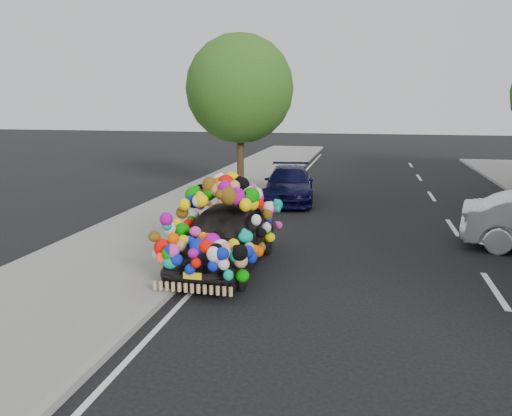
% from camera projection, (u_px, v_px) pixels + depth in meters
% --- Properties ---
extents(ground, '(100.00, 100.00, 0.00)m').
position_uv_depth(ground, '(306.00, 276.00, 10.24)').
color(ground, black).
rests_on(ground, ground).
extents(sidewalk, '(4.00, 60.00, 0.12)m').
position_uv_depth(sidewalk, '(114.00, 260.00, 11.14)').
color(sidewalk, gray).
rests_on(sidewalk, ground).
extents(kerb, '(0.15, 60.00, 0.13)m').
position_uv_depth(kerb, '(197.00, 266.00, 10.72)').
color(kerb, gray).
rests_on(kerb, ground).
extents(lane_markings, '(6.00, 50.00, 0.01)m').
position_uv_depth(lane_markings, '(495.00, 290.00, 9.47)').
color(lane_markings, silver).
rests_on(lane_markings, ground).
extents(tree_near_sidewalk, '(4.20, 4.20, 6.13)m').
position_uv_depth(tree_near_sidewalk, '(240.00, 89.00, 19.29)').
color(tree_near_sidewalk, '#332114').
rests_on(tree_near_sidewalk, ground).
extents(plush_art_car, '(2.01, 4.20, 2.00)m').
position_uv_depth(plush_art_car, '(225.00, 221.00, 10.67)').
color(plush_art_car, black).
rests_on(plush_art_car, ground).
extents(navy_sedan, '(2.21, 4.41, 1.23)m').
position_uv_depth(navy_sedan, '(289.00, 184.00, 18.06)').
color(navy_sedan, black).
rests_on(navy_sedan, ground).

